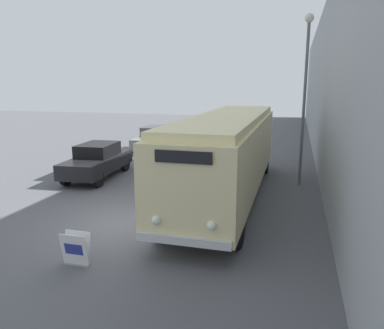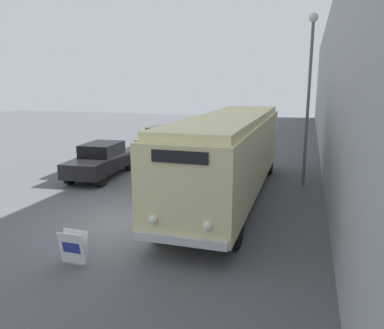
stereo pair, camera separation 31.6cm
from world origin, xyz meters
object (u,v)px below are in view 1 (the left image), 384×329
at_px(streetlamp, 306,78).
at_px(parked_car_near, 98,160).
at_px(sign_board, 76,249).
at_px(parked_car_mid, 156,139).
at_px(vintage_bus, 228,151).

xyz_separation_m(streetlamp, parked_car_near, (-8.92, -1.14, -3.64)).
height_order(sign_board, parked_car_mid, parked_car_mid).
height_order(streetlamp, parked_car_mid, streetlamp).
bearing_deg(parked_car_mid, streetlamp, -37.12).
height_order(vintage_bus, streetlamp, streetlamp).
xyz_separation_m(parked_car_near, parked_car_mid, (0.01, 7.42, -0.03)).
relative_size(parked_car_near, parked_car_mid, 0.97).
bearing_deg(sign_board, parked_car_mid, 103.92).
xyz_separation_m(sign_board, streetlamp, (5.15, 8.88, 4.05)).
bearing_deg(sign_board, streetlamp, 59.89).
relative_size(sign_board, parked_car_mid, 0.17).
distance_m(sign_board, parked_car_mid, 15.62).
bearing_deg(vintage_bus, streetlamp, 43.99).
relative_size(vintage_bus, streetlamp, 1.68).
height_order(vintage_bus, sign_board, vintage_bus).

